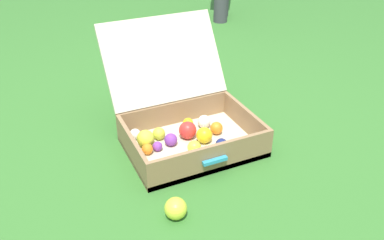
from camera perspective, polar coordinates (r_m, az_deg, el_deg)
name	(u,v)px	position (r m, az deg, el deg)	size (l,w,h in m)	color
ground_plane	(183,147)	(1.92, -1.31, -3.72)	(16.00, 16.00, 0.00)	#336B28
open_suitcase	(183,118)	(1.92, -1.30, 0.22)	(0.59, 0.69, 0.50)	beige
stray_ball_on_grass	(176,208)	(1.53, -2.29, -12.19)	(0.08, 0.08, 0.08)	#CCDB38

